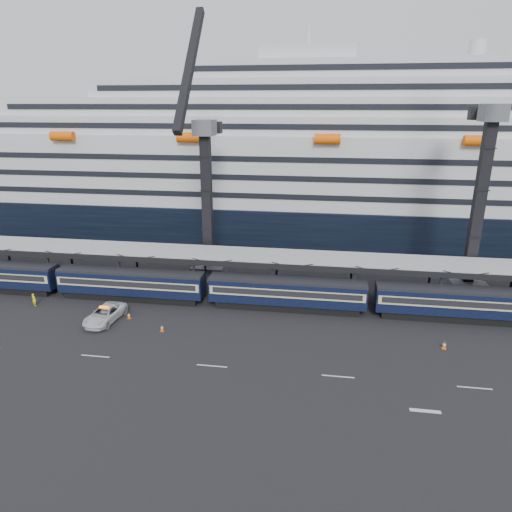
% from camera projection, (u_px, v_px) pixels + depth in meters
% --- Properties ---
extents(ground, '(260.00, 260.00, 0.00)m').
position_uv_depth(ground, '(357.00, 356.00, 45.71)').
color(ground, black).
rests_on(ground, ground).
extents(lane_markings, '(111.00, 4.27, 0.02)m').
position_uv_depth(lane_markings, '(457.00, 394.00, 39.65)').
color(lane_markings, beige).
rests_on(lane_markings, ground).
extents(train, '(133.05, 3.00, 4.05)m').
position_uv_depth(train, '(315.00, 294.00, 55.04)').
color(train, black).
rests_on(train, ground).
extents(canopy, '(130.00, 6.25, 5.53)m').
position_uv_depth(canopy, '(354.00, 261.00, 57.16)').
color(canopy, '#919398').
rests_on(canopy, ground).
extents(cruise_ship, '(214.09, 28.84, 34.00)m').
position_uv_depth(cruise_ship, '(342.00, 169.00, 85.05)').
color(cruise_ship, black).
rests_on(cruise_ship, ground).
extents(crane_dark_near, '(4.50, 17.75, 35.08)m').
position_uv_depth(crane_dark_near, '(206.00, 197.00, 62.17)').
color(crane_dark_near, '#4A4D52').
rests_on(crane_dark_near, ground).
extents(crane_dark_mid, '(4.50, 18.24, 39.64)m').
position_uv_depth(crane_dark_mid, '(481.00, 195.00, 55.82)').
color(crane_dark_mid, '#4A4D52').
rests_on(crane_dark_mid, ground).
extents(pickup_truck, '(3.42, 6.41, 1.71)m').
position_uv_depth(pickup_truck, '(105.00, 314.00, 52.71)').
color(pickup_truck, silver).
rests_on(pickup_truck, ground).
extents(worker, '(0.69, 0.56, 1.63)m').
position_uv_depth(worker, '(34.00, 300.00, 56.74)').
color(worker, '#EAF10C').
rests_on(worker, ground).
extents(traffic_cone_b, '(0.40, 0.40, 0.79)m').
position_uv_depth(traffic_cone_b, '(162.00, 328.00, 50.53)').
color(traffic_cone_b, '#F55A07').
rests_on(traffic_cone_b, ground).
extents(traffic_cone_c, '(0.40, 0.40, 0.79)m').
position_uv_depth(traffic_cone_c, '(129.00, 315.00, 53.51)').
color(traffic_cone_c, '#F55A07').
rests_on(traffic_cone_c, ground).
extents(traffic_cone_d, '(0.44, 0.44, 0.87)m').
position_uv_depth(traffic_cone_d, '(444.00, 345.00, 46.92)').
color(traffic_cone_d, '#F55A07').
rests_on(traffic_cone_d, ground).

